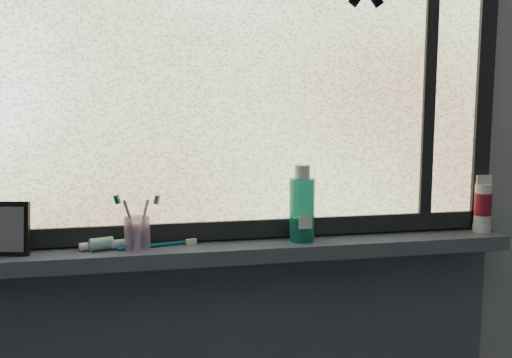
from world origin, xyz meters
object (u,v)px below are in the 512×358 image
Objects in this scene: vanity_mirror at (8,228)px; cream_tube at (483,202)px; mouthwash_bottle at (302,203)px; toothbrush_cup at (137,234)px.

vanity_mirror is 1.31m from cream_tube.
cream_tube reaches higher than vanity_mirror.
toothbrush_cup is at bearing -178.35° from mouthwash_bottle.
toothbrush_cup is at bearing -179.00° from cream_tube.
vanity_mirror is at bearing -179.99° from cream_tube.
mouthwash_bottle is at bearing -179.52° from cream_tube.
mouthwash_bottle reaches higher than cream_tube.
mouthwash_bottle is at bearing 11.39° from vanity_mirror.
vanity_mirror is 0.32m from toothbrush_cup.
vanity_mirror is at bearing 176.91° from toothbrush_cup.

